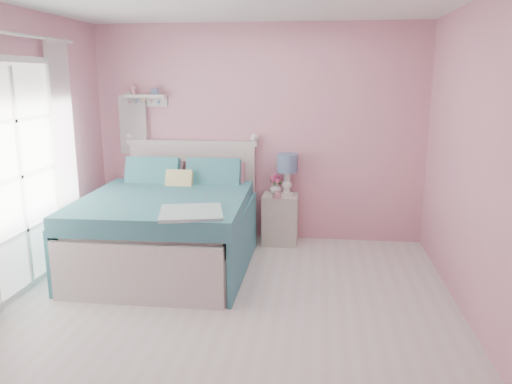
% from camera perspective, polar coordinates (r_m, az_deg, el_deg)
% --- Properties ---
extents(floor, '(4.50, 4.50, 0.00)m').
position_cam_1_polar(floor, '(4.32, -3.59, -14.21)').
color(floor, silver).
rests_on(floor, ground).
extents(room_shell, '(4.50, 4.50, 4.50)m').
position_cam_1_polar(room_shell, '(3.86, -3.92, 7.20)').
color(room_shell, pink).
rests_on(room_shell, floor).
extents(bed, '(1.71, 2.12, 1.22)m').
position_cam_1_polar(bed, '(5.44, -9.76, -3.92)').
color(bed, silver).
rests_on(bed, floor).
extents(nightstand, '(0.41, 0.41, 0.60)m').
position_cam_1_polar(nightstand, '(6.04, 2.79, -3.08)').
color(nightstand, beige).
rests_on(nightstand, floor).
extents(table_lamp, '(0.24, 0.24, 0.49)m').
position_cam_1_polar(table_lamp, '(5.95, 3.59, 2.98)').
color(table_lamp, white).
rests_on(table_lamp, nightstand).
extents(vase, '(0.15, 0.15, 0.14)m').
position_cam_1_polar(vase, '(6.01, 2.26, 0.48)').
color(vase, silver).
rests_on(vase, nightstand).
extents(teacup, '(0.11, 0.11, 0.07)m').
position_cam_1_polar(teacup, '(5.82, 2.43, -0.33)').
color(teacup, '#CA8790').
rests_on(teacup, nightstand).
extents(roses, '(0.14, 0.11, 0.12)m').
position_cam_1_polar(roses, '(5.98, 2.25, 1.53)').
color(roses, '#DA4A86').
rests_on(roses, vase).
extents(wall_shelf, '(0.50, 0.15, 0.25)m').
position_cam_1_polar(wall_shelf, '(6.33, -12.45, 10.53)').
color(wall_shelf, silver).
rests_on(wall_shelf, room_shell).
extents(hanging_dress, '(0.34, 0.03, 0.72)m').
position_cam_1_polar(hanging_dress, '(6.40, -13.87, 7.48)').
color(hanging_dress, white).
rests_on(hanging_dress, room_shell).
extents(french_door, '(0.04, 1.32, 2.16)m').
position_cam_1_polar(french_door, '(5.06, -25.36, 1.50)').
color(french_door, silver).
rests_on(french_door, floor).
extents(curtain_far, '(0.04, 0.40, 2.32)m').
position_cam_1_polar(curtain_far, '(5.65, -21.03, 4.06)').
color(curtain_far, white).
rests_on(curtain_far, floor).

